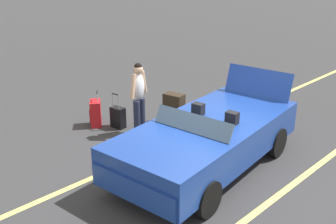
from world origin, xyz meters
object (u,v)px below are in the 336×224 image
convertible_car (202,143)px  traveler_person (139,95)px  suitcase_medium_bright (96,113)px  suitcase_small_carryon (118,117)px  suitcase_large_black (174,109)px

convertible_car → traveler_person: 2.17m
suitcase_medium_bright → suitcase_small_carryon: bearing=159.5°
suitcase_large_black → suitcase_medium_bright: 1.88m
suitcase_medium_bright → traveler_person: traveler_person is taller
traveler_person → convertible_car: bearing=-23.5°
suitcase_large_black → traveler_person: (1.01, -0.10, 0.56)m
suitcase_large_black → traveler_person: size_ratio=0.45×
suitcase_large_black → suitcase_small_carryon: (1.14, -0.73, -0.11)m
convertible_car → traveler_person: (-0.33, -2.12, 0.34)m
suitcase_medium_bright → suitcase_small_carryon: suitcase_small_carryon is taller
suitcase_large_black → suitcase_medium_bright: suitcase_medium_bright is taller
convertible_car → suitcase_medium_bright: convertible_car is taller
convertible_car → suitcase_medium_bright: size_ratio=5.09×
suitcase_medium_bright → suitcase_small_carryon: (-0.30, 0.47, -0.06)m
convertible_car → suitcase_large_black: 2.43m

